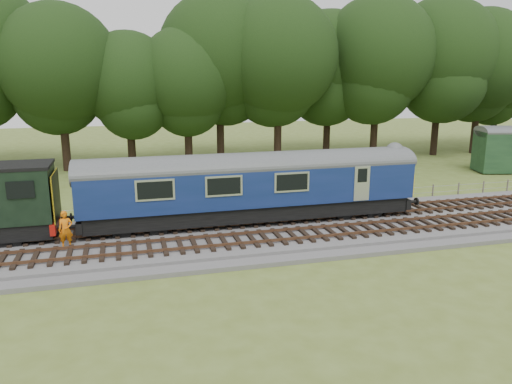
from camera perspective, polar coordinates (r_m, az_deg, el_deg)
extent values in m
plane|color=#546425|center=(27.25, 7.25, -4.35)|extent=(120.00, 120.00, 0.00)
cube|color=#4C4C4F|center=(27.20, 7.26, -4.00)|extent=(70.00, 7.00, 0.35)
cube|color=brown|center=(27.71, 6.75, -2.98)|extent=(66.50, 0.07, 0.14)
cube|color=brown|center=(29.00, 5.71, -2.21)|extent=(66.50, 0.07, 0.14)
cube|color=brown|center=(25.08, 9.28, -4.83)|extent=(66.50, 0.07, 0.14)
cube|color=brown|center=(26.33, 8.01, -3.90)|extent=(66.50, 0.07, 0.14)
cube|color=black|center=(27.18, -0.50, -1.96)|extent=(17.46, 2.52, 0.85)
cube|color=#0E204D|center=(26.84, -0.51, 0.98)|extent=(18.00, 2.80, 2.05)
cube|color=yellow|center=(30.40, 16.19, 1.20)|extent=(0.06, 2.74, 1.30)
cube|color=black|center=(29.26, 10.95, -1.49)|extent=(2.60, 2.00, 0.55)
cube|color=black|center=(26.44, -13.21, -3.22)|extent=(2.60, 2.00, 0.55)
cube|color=black|center=(26.40, -24.76, -0.10)|extent=(2.40, 2.55, 2.60)
cube|color=#AC140D|center=(26.61, -21.92, -3.30)|extent=(0.25, 2.60, 0.55)
cube|color=yellow|center=(26.24, -21.88, -0.35)|extent=(0.06, 2.55, 2.30)
imported|color=orange|center=(24.73, -20.93, -4.03)|extent=(0.69, 0.49, 1.76)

